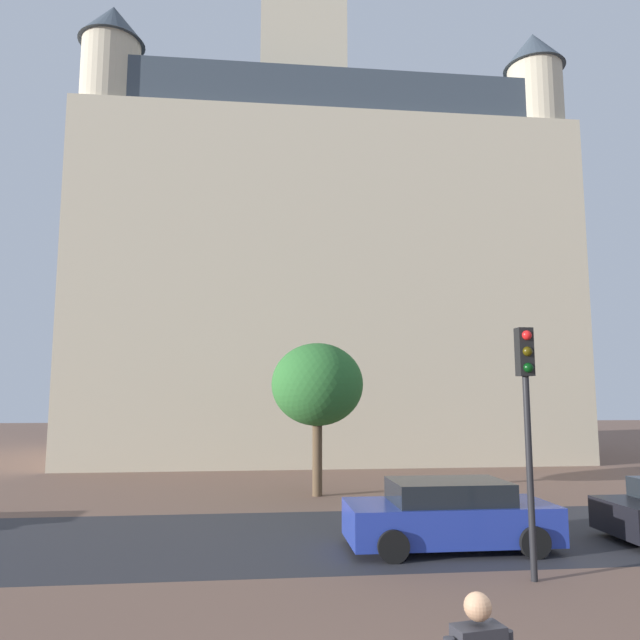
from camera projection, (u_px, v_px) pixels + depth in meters
The scene contains 6 objects.
ground_plane at pixel (317, 534), 14.03m from camera, with size 120.00×120.00×0.00m, color brown.
street_asphalt_strip at pixel (318, 537), 13.68m from camera, with size 120.00×6.03×0.00m, color #2D2D33.
landmark_building at pixel (318, 267), 33.95m from camera, with size 25.12×13.62×37.21m.
car_blue at pixel (449, 515), 12.75m from camera, with size 4.44×2.10×1.44m.
traffic_light_pole at pixel (527, 401), 10.83m from camera, with size 0.28×0.34×4.54m.
tree_curb_far at pixel (317, 385), 19.74m from camera, with size 3.08×3.08×5.04m.
Camera 1 is at (-1.47, -4.50, 3.28)m, focal length 33.00 mm.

